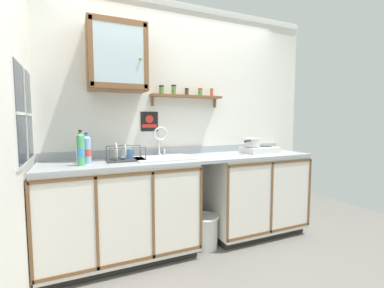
{
  "coord_description": "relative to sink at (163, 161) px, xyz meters",
  "views": [
    {
      "loc": [
        -1.07,
        -2.08,
        1.34
      ],
      "look_at": [
        0.09,
        0.54,
        1.08
      ],
      "focal_mm": 24.83,
      "sensor_mm": 36.0,
      "label": 1
    }
  ],
  "objects": [
    {
      "name": "dish_rack",
      "position": [
        -0.39,
        -0.0,
        0.06
      ],
      "size": [
        0.36,
        0.23,
        0.17
      ],
      "color": "#333338",
      "rests_on": "countertop"
    },
    {
      "name": "mug",
      "position": [
        -0.33,
        0.05,
        0.08
      ],
      "size": [
        0.11,
        0.1,
        0.1
      ],
      "color": "#3F6699",
      "rests_on": "countertop"
    },
    {
      "name": "bottle_opaque_white_1",
      "position": [
        -0.77,
        0.08,
        0.15
      ],
      "size": [
        0.07,
        0.07,
        0.27
      ],
      "color": "white",
      "rests_on": "countertop"
    },
    {
      "name": "back_wall",
      "position": [
        0.26,
        0.29,
        0.39
      ],
      "size": [
        3.44,
        0.07,
        2.63
      ],
      "color": "silver",
      "rests_on": "ground"
    },
    {
      "name": "floor",
      "position": [
        0.26,
        -0.46,
        -0.93
      ],
      "size": [
        5.84,
        5.84,
        0.0
      ],
      "primitive_type": "plane",
      "color": "slate",
      "rests_on": "ground"
    },
    {
      "name": "saucepan",
      "position": [
        1.1,
        0.01,
        0.15
      ],
      "size": [
        0.32,
        0.27,
        0.1
      ],
      "color": "silver",
      "rests_on": "hot_plate_stove"
    },
    {
      "name": "backsplash",
      "position": [
        0.26,
        0.25,
        0.07
      ],
      "size": [
        2.8,
        0.02,
        0.08
      ],
      "primitive_type": "cube",
      "color": "#9EA3A8",
      "rests_on": "countertop"
    },
    {
      "name": "bottle_water_blue_2",
      "position": [
        -0.71,
        -0.04,
        0.15
      ],
      "size": [
        0.07,
        0.07,
        0.28
      ],
      "color": "#8CB7E0",
      "rests_on": "countertop"
    },
    {
      "name": "trash_bin",
      "position": [
        0.41,
        -0.13,
        -0.75
      ],
      "size": [
        0.3,
        0.3,
        0.34
      ],
      "color": "silver",
      "rests_on": "ground"
    },
    {
      "name": "sink",
      "position": [
        0.0,
        0.0,
        0.0
      ],
      "size": [
        0.57,
        0.48,
        0.44
      ],
      "color": "silver",
      "rests_on": "countertop"
    },
    {
      "name": "window",
      "position": [
        -1.15,
        -0.22,
        0.45
      ],
      "size": [
        0.03,
        0.72,
        0.74
      ],
      "color": "#262D38"
    },
    {
      "name": "countertop",
      "position": [
        0.26,
        -0.04,
        0.01
      ],
      "size": [
        2.8,
        0.63,
        0.03
      ],
      "primitive_type": "cube",
      "color": "#9EA3A8",
      "rests_on": "lower_cabinet_run"
    },
    {
      "name": "side_wall_left",
      "position": [
        -1.18,
        -0.7,
        0.38
      ],
      "size": [
        0.05,
        3.52,
        2.63
      ],
      "primitive_type": "cube",
      "color": "silver",
      "rests_on": "ground"
    },
    {
      "name": "lower_cabinet_run",
      "position": [
        -0.44,
        -0.04,
        -0.46
      ],
      "size": [
        1.42,
        0.61,
        0.93
      ],
      "color": "black",
      "rests_on": "ground"
    },
    {
      "name": "bottle_soda_green_0",
      "position": [
        -0.77,
        -0.14,
        0.16
      ],
      "size": [
        0.06,
        0.06,
        0.3
      ],
      "color": "#4CB266",
      "rests_on": "countertop"
    },
    {
      "name": "wall_cabinet",
      "position": [
        -0.41,
        0.11,
        1.01
      ],
      "size": [
        0.54,
        0.33,
        0.64
      ],
      "color": "brown"
    },
    {
      "name": "lower_cabinet_run_right",
      "position": [
        1.11,
        -0.04,
        -0.46
      ],
      "size": [
        1.13,
        0.61,
        0.93
      ],
      "color": "black",
      "rests_on": "ground"
    },
    {
      "name": "spice_shelf",
      "position": [
        0.34,
        0.2,
        0.69
      ],
      "size": [
        0.82,
        0.14,
        0.23
      ],
      "color": "brown"
    },
    {
      "name": "hot_plate_stove",
      "position": [
        1.2,
        -0.01,
        0.06
      ],
      "size": [
        0.4,
        0.28,
        0.07
      ],
      "color": "silver",
      "rests_on": "countertop"
    },
    {
      "name": "warning_sign",
      "position": [
        -0.07,
        0.26,
        0.4
      ],
      "size": [
        0.19,
        0.01,
        0.21
      ],
      "color": "black"
    }
  ]
}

